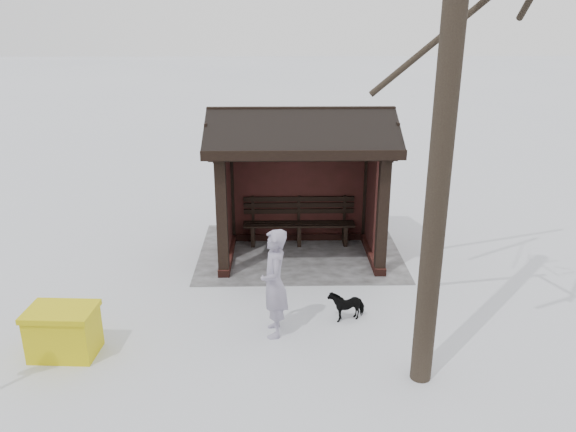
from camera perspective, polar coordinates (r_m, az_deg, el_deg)
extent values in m
plane|color=silver|center=(11.73, 1.23, -4.05)|extent=(120.00, 120.00, 0.00)
cube|color=#96969B|center=(11.91, 1.19, -3.63)|extent=(4.20, 3.20, 0.02)
cube|color=#331712|center=(12.53, 1.07, -2.06)|extent=(3.30, 0.22, 0.16)
cube|color=#331712|center=(11.86, 8.51, -3.60)|extent=(0.22, 2.10, 0.16)
cube|color=#331712|center=(11.74, -6.12, -3.73)|extent=(0.22, 2.10, 0.16)
cube|color=black|center=(10.64, 9.57, -0.22)|extent=(0.20, 0.20, 2.30)
cube|color=black|center=(10.51, -6.72, -0.34)|extent=(0.20, 0.20, 2.30)
cube|color=black|center=(12.32, 8.10, 2.64)|extent=(0.20, 0.20, 2.30)
cube|color=black|center=(12.21, -5.96, 2.57)|extent=(0.20, 0.20, 2.30)
cube|color=black|center=(12.15, 1.11, 2.98)|extent=(2.80, 0.08, 2.14)
cube|color=black|center=(11.75, 8.55, 2.17)|extent=(0.08, 1.17, 2.14)
cube|color=black|center=(11.63, -6.20, 2.09)|extent=(0.08, 1.17, 2.14)
cube|color=black|center=(10.12, 1.53, 6.17)|extent=(3.40, 0.20, 0.18)
cube|color=black|center=(11.87, 1.14, 8.21)|extent=(3.40, 0.20, 0.18)
cylinder|color=black|center=(6.83, 16.15, 15.14)|extent=(0.29, 0.29, 8.55)
imported|color=#928BA3|center=(8.63, -1.40, -6.85)|extent=(0.46, 0.66, 1.74)
imported|color=black|center=(9.38, 5.97, -8.92)|extent=(0.65, 0.46, 0.50)
cube|color=#D4C50C|center=(9.00, -21.82, -11.09)|extent=(0.96, 0.67, 0.67)
cube|color=#D4C50C|center=(8.82, -22.13, -8.99)|extent=(1.02, 0.73, 0.08)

